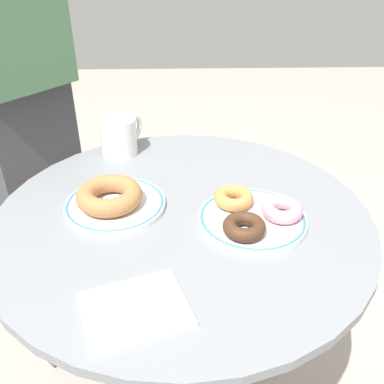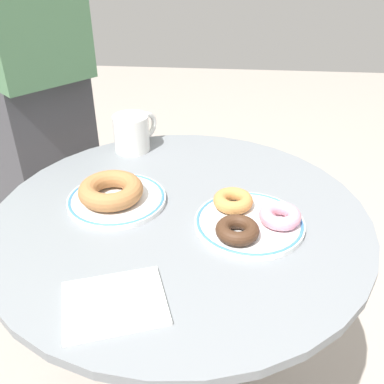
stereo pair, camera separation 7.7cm
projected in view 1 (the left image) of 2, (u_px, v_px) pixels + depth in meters
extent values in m
cylinder|color=slate|center=(181.00, 217.00, 0.80)|extent=(0.70, 0.70, 0.02)
cylinder|color=slate|center=(183.00, 341.00, 0.99)|extent=(0.06, 0.06, 0.68)
cylinder|color=white|center=(114.00, 205.00, 0.82)|extent=(0.19, 0.19, 0.01)
torus|color=#3D75BC|center=(114.00, 203.00, 0.81)|extent=(0.19, 0.19, 0.01)
cylinder|color=white|center=(251.00, 219.00, 0.78)|extent=(0.20, 0.20, 0.01)
torus|color=#3D75BC|center=(251.00, 218.00, 0.77)|extent=(0.19, 0.19, 0.01)
torus|color=#A36B3D|center=(108.00, 195.00, 0.80)|extent=(0.15, 0.15, 0.04)
torus|color=pink|center=(280.00, 210.00, 0.77)|extent=(0.10, 0.10, 0.02)
torus|color=#BC7F42|center=(232.00, 198.00, 0.80)|extent=(0.08, 0.08, 0.02)
torus|color=#422819|center=(242.00, 227.00, 0.72)|extent=(0.10, 0.10, 0.02)
cube|color=white|center=(133.00, 309.00, 0.60)|extent=(0.17, 0.16, 0.01)
cylinder|color=white|center=(117.00, 136.00, 0.99)|extent=(0.08, 0.08, 0.09)
torus|color=white|center=(131.00, 128.00, 1.02)|extent=(0.05, 0.06, 0.07)
cube|color=#3D3D42|center=(22.00, 218.00, 1.29)|extent=(0.43, 0.41, 0.87)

